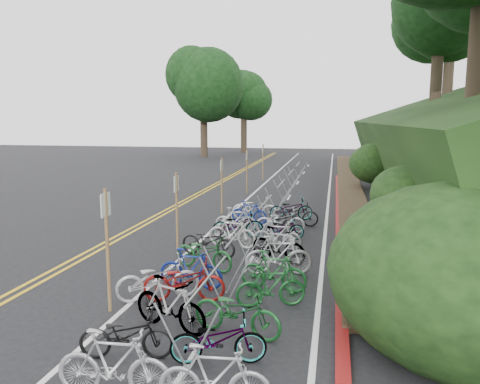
% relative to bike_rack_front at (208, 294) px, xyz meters
% --- Properties ---
extents(ground, '(120.00, 120.00, 0.00)m').
position_rel_bike_rack_front_xyz_m(ground, '(-3.17, 0.63, -0.85)').
color(ground, black).
rests_on(ground, ground).
extents(road_markings, '(7.47, 80.00, 0.01)m').
position_rel_bike_rack_front_xyz_m(road_markings, '(-2.54, 10.73, -0.85)').
color(road_markings, gold).
rests_on(road_markings, ground).
extents(red_curb, '(0.25, 28.00, 0.10)m').
position_rel_bike_rack_front_xyz_m(red_curb, '(2.53, 12.63, -0.80)').
color(red_curb, maroon).
rests_on(red_curb, ground).
extents(embankment, '(14.30, 48.14, 9.11)m').
position_rel_bike_rack_front_xyz_m(embankment, '(9.79, 19.67, 1.71)').
color(embankment, black).
rests_on(embankment, ground).
extents(bike_rack_front, '(1.15, 2.85, 1.18)m').
position_rel_bike_rack_front_xyz_m(bike_rack_front, '(0.00, 0.00, 0.00)').
color(bike_rack_front, gray).
rests_on(bike_rack_front, ground).
extents(bike_racks_rest, '(1.14, 23.00, 1.17)m').
position_rel_bike_rack_front_xyz_m(bike_racks_rest, '(-0.17, 13.63, -0.00)').
color(bike_racks_rest, gray).
rests_on(bike_racks_rest, ground).
extents(signpost_near, '(0.08, 0.40, 2.71)m').
position_rel_bike_rack_front_xyz_m(signpost_near, '(-2.42, 0.71, 0.69)').
color(signpost_near, brown).
rests_on(signpost_near, ground).
extents(signposts_rest, '(0.08, 18.40, 2.50)m').
position_rel_bike_rack_front_xyz_m(signposts_rest, '(-2.57, 14.63, 0.58)').
color(signposts_rest, brown).
rests_on(signposts_rest, ground).
extents(bike_front, '(1.52, 2.02, 1.02)m').
position_rel_bike_rack_front_xyz_m(bike_front, '(-1.63, 1.54, -0.35)').
color(bike_front, '#9E9EA3').
rests_on(bike_front, ground).
extents(bike_valet, '(3.41, 15.04, 1.08)m').
position_rel_bike_rack_front_xyz_m(bike_valet, '(-0.22, 4.47, -0.37)').
color(bike_valet, '#9E9EA3').
rests_on(bike_valet, ground).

